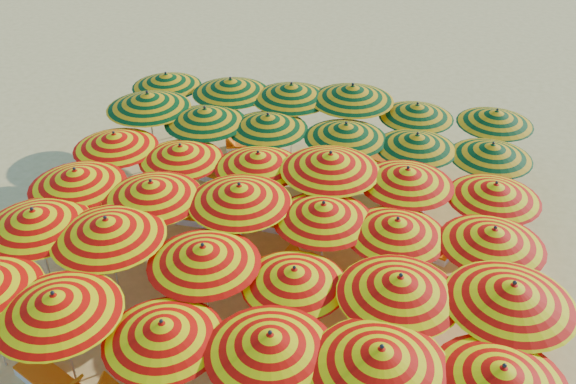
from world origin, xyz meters
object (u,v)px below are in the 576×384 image
object	(u,v)px
umbrella_1	(55,304)
umbrella_13	(152,190)
umbrella_18	(115,141)
umbrella_29	(492,151)
umbrella_8	(203,255)
umbrella_3	(270,343)
lounger_0	(51,382)
lounger_13	(250,145)
umbrella_15	(323,212)
beachgoer_a	(418,229)
umbrella_7	(107,228)
umbrella_28	(417,141)
umbrella_10	(400,286)
lounger_7	(368,294)
umbrella_33	(352,93)
lounger_8	(206,218)
umbrella_35	(496,117)
lounger_14	(394,164)
umbrella_4	(381,358)
umbrella_20	(258,160)
umbrella_31	(231,86)
umbrella_34	(417,111)
umbrella_30	(166,80)
lounger_12	(228,179)
umbrella_22	(407,177)
lounger_2	(270,345)
lounger_11	(501,257)
umbrella_9	(294,277)
lounger_10	(421,246)
umbrella_12	(76,178)
lounger_9	(281,224)
umbrella_21	(330,162)
lounger_3	(362,357)
umbrella_25	(205,115)
umbrella_23	(495,191)
umbrella_27	(346,131)
umbrella_32	(291,91)
beachgoer_b	(215,206)
umbrella_17	(493,237)
umbrella_2	(163,331)
umbrella_11	(512,294)
umbrella_5	(502,376)
umbrella_24	(148,101)
umbrella_16	(397,227)
lounger_4	(516,383)
umbrella_26	(268,122)

from	to	relation	value
umbrella_1	umbrella_13	world-z (taller)	umbrella_1
umbrella_18	umbrella_29	bearing A→B (deg)	11.07
umbrella_8	umbrella_3	bearing A→B (deg)	-45.85
lounger_0	lounger_13	bearing A→B (deg)	106.56
umbrella_15	lounger_0	world-z (taller)	umbrella_15
beachgoer_a	umbrella_7	bearing A→B (deg)	62.99
umbrella_28	lounger_0	size ratio (longest dim) A/B	1.35
umbrella_10	lounger_7	size ratio (longest dim) A/B	1.75
umbrella_33	lounger_8	distance (m)	5.93
umbrella_35	lounger_14	world-z (taller)	umbrella_35
umbrella_4	umbrella_18	xyz separation A→B (m)	(-8.01, 6.18, -0.15)
umbrella_33	umbrella_20	bearing A→B (deg)	-114.12
umbrella_31	umbrella_33	bearing A→B (deg)	2.66
umbrella_1	lounger_7	bearing A→B (deg)	36.01
umbrella_28	umbrella_34	world-z (taller)	umbrella_28
umbrella_30	lounger_12	bearing A→B (deg)	-40.06
umbrella_13	umbrella_22	distance (m)	6.30
umbrella_13	umbrella_30	distance (m)	6.81
umbrella_20	lounger_2	distance (m)	5.00
umbrella_31	lounger_11	xyz separation A→B (m)	(8.51, -4.00, -2.16)
umbrella_35	beachgoer_a	bearing A→B (deg)	-114.34
umbrella_9	lounger_10	bearing A→B (deg)	58.24
umbrella_15	lounger_2	size ratio (longest dim) A/B	1.70
umbrella_22	lounger_0	xyz separation A→B (m)	(-6.61, -6.36, -2.08)
umbrella_12	lounger_9	distance (m)	5.57
umbrella_9	umbrella_21	size ratio (longest dim) A/B	1.08
umbrella_33	lounger_3	size ratio (longest dim) A/B	1.86
umbrella_8	umbrella_10	xyz separation A→B (m)	(4.09, -0.08, 0.06)
umbrella_7	lounger_11	size ratio (longest dim) A/B	1.73
umbrella_25	lounger_10	xyz separation A→B (m)	(6.61, -1.97, -2.11)
umbrella_23	umbrella_27	size ratio (longest dim) A/B	0.88
umbrella_32	beachgoer_b	size ratio (longest dim) A/B	2.41
umbrella_21	umbrella_28	bearing A→B (deg)	45.19
lounger_2	umbrella_3	bearing A→B (deg)	-65.05
umbrella_17	umbrella_2	bearing A→B (deg)	-144.73
umbrella_18	lounger_11	bearing A→B (deg)	-0.58
umbrella_9	umbrella_11	world-z (taller)	umbrella_11
umbrella_5	lounger_12	size ratio (longest dim) A/B	1.49
umbrella_3	umbrella_29	distance (m)	9.15
umbrella_33	umbrella_12	bearing A→B (deg)	-134.22
umbrella_24	umbrella_34	world-z (taller)	umbrella_24
umbrella_11	umbrella_15	bearing A→B (deg)	153.06
umbrella_1	umbrella_24	size ratio (longest dim) A/B	0.99
umbrella_23	beachgoer_a	world-z (taller)	umbrella_23
umbrella_20	umbrella_29	world-z (taller)	umbrella_20
umbrella_7	umbrella_13	xyz separation A→B (m)	(0.29, 1.73, -0.08)
umbrella_16	lounger_4	distance (m)	4.06
umbrella_31	umbrella_12	bearing A→B (deg)	-109.62
umbrella_1	umbrella_11	xyz separation A→B (m)	(8.40, 2.23, 0.04)
umbrella_26	lounger_9	distance (m)	3.03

